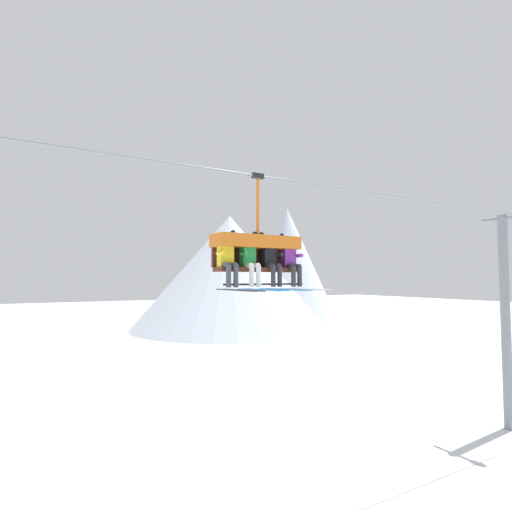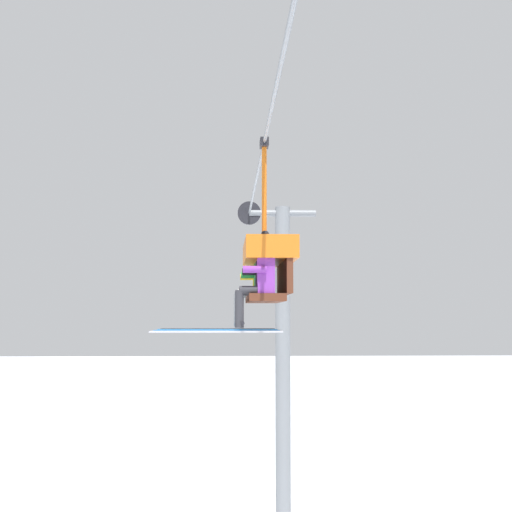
{
  "view_description": "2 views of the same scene",
  "coord_description": "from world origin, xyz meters",
  "px_view_note": "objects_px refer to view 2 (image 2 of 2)",
  "views": [
    {
      "loc": [
        -5.61,
        -8.77,
        5.85
      ],
      "look_at": [
        -1.06,
        -0.95,
        6.37
      ],
      "focal_mm": 28.0,
      "sensor_mm": 36.0,
      "label": 1
    },
    {
      "loc": [
        10.02,
        -1.31,
        5.84
      ],
      "look_at": [
        -1.17,
        -0.91,
        6.67
      ],
      "focal_mm": 55.0,
      "sensor_mm": 36.0,
      "label": 2
    }
  ],
  "objects_px": {
    "lift_tower_near": "(282,374)",
    "skier_black": "(255,281)",
    "skier_purple": "(256,279)",
    "chairlift_chair": "(270,262)",
    "skier_green": "(254,283)",
    "skier_yellow": "(252,284)"
  },
  "relations": [
    {
      "from": "lift_tower_near",
      "to": "skier_purple",
      "type": "relative_size",
      "value": 5.03
    },
    {
      "from": "skier_yellow",
      "to": "skier_green",
      "type": "relative_size",
      "value": 1.0
    },
    {
      "from": "chairlift_chair",
      "to": "skier_green",
      "type": "xyz_separation_m",
      "value": [
        -0.28,
        -0.21,
        -0.28
      ]
    },
    {
      "from": "skier_green",
      "to": "skier_purple",
      "type": "xyz_separation_m",
      "value": [
        1.12,
        0.0,
        0.0
      ]
    },
    {
      "from": "skier_black",
      "to": "skier_purple",
      "type": "relative_size",
      "value": 1.0
    },
    {
      "from": "lift_tower_near",
      "to": "skier_yellow",
      "type": "distance_m",
      "value": 7.18
    },
    {
      "from": "skier_yellow",
      "to": "skier_purple",
      "type": "height_order",
      "value": "same"
    },
    {
      "from": "lift_tower_near",
      "to": "skier_green",
      "type": "bearing_deg",
      "value": -7.07
    },
    {
      "from": "chairlift_chair",
      "to": "skier_yellow",
      "type": "relative_size",
      "value": 1.54
    },
    {
      "from": "skier_green",
      "to": "skier_purple",
      "type": "bearing_deg",
      "value": 0.0
    },
    {
      "from": "skier_yellow",
      "to": "skier_black",
      "type": "height_order",
      "value": "same"
    },
    {
      "from": "chairlift_chair",
      "to": "skier_black",
      "type": "relative_size",
      "value": 1.54
    },
    {
      "from": "lift_tower_near",
      "to": "skier_black",
      "type": "bearing_deg",
      "value": -6.59
    },
    {
      "from": "chairlift_chair",
      "to": "skier_black",
      "type": "distance_m",
      "value": 0.45
    },
    {
      "from": "lift_tower_near",
      "to": "skier_yellow",
      "type": "relative_size",
      "value": 5.03
    },
    {
      "from": "skier_black",
      "to": "lift_tower_near",
      "type": "bearing_deg",
      "value": 173.41
    },
    {
      "from": "chairlift_chair",
      "to": "skier_black",
      "type": "height_order",
      "value": "chairlift_chair"
    },
    {
      "from": "chairlift_chair",
      "to": "skier_purple",
      "type": "xyz_separation_m",
      "value": [
        0.84,
        -0.21,
        -0.28
      ]
    },
    {
      "from": "lift_tower_near",
      "to": "skier_black",
      "type": "relative_size",
      "value": 5.03
    },
    {
      "from": "chairlift_chair",
      "to": "skier_purple",
      "type": "distance_m",
      "value": 0.91
    },
    {
      "from": "chairlift_chair",
      "to": "skier_green",
      "type": "relative_size",
      "value": 1.54
    },
    {
      "from": "lift_tower_near",
      "to": "skier_purple",
      "type": "bearing_deg",
      "value": -6.16
    }
  ]
}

